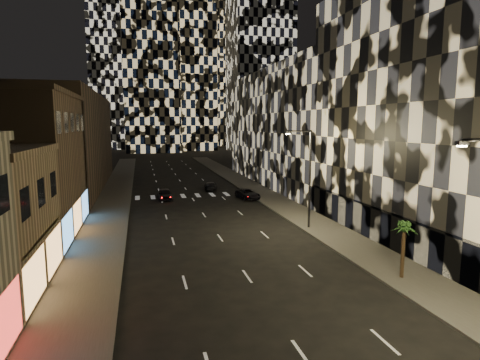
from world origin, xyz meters
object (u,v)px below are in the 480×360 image
car_dark_rightlane (248,194)px  palm_tree (404,231)px  streetlight_far (307,172)px  car_dark_oncoming (210,186)px  car_dark_midlane (165,194)px

car_dark_rightlane → palm_tree: 28.91m
streetlight_far → car_dark_oncoming: (-4.89, 24.02, -4.76)m
streetlight_far → car_dark_midlane: bearing=123.5°
car_dark_oncoming → car_dark_rightlane: car_dark_rightlane is taller
car_dark_oncoming → car_dark_rightlane: bearing=119.9°
streetlight_far → car_dark_rightlane: bearing=94.9°
streetlight_far → car_dark_oncoming: 24.97m
car_dark_midlane → palm_tree: 33.38m
car_dark_midlane → car_dark_rightlane: (10.50, -2.02, -0.06)m
car_dark_midlane → car_dark_rightlane: 10.69m
car_dark_oncoming → car_dark_midlane: bearing=47.6°
streetlight_far → car_dark_oncoming: size_ratio=2.21×
streetlight_far → palm_tree: streetlight_far is taller
car_dark_oncoming → car_dark_rightlane: (3.54, -8.12, 0.05)m
car_dark_midlane → car_dark_oncoming: (6.96, 6.10, -0.11)m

